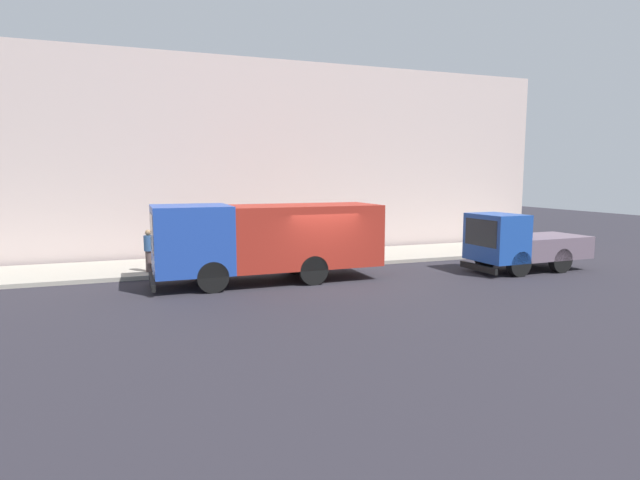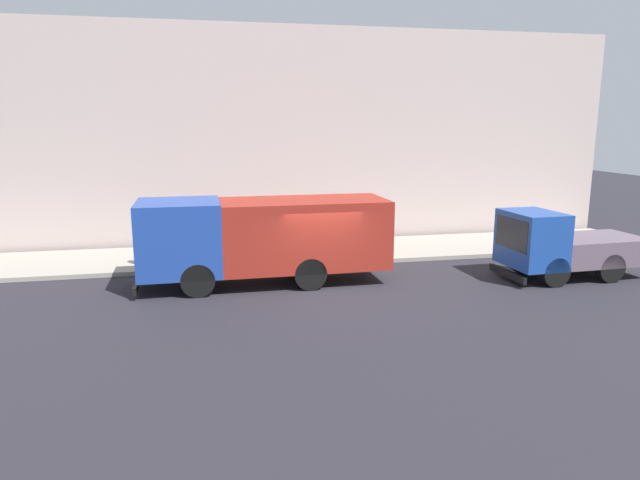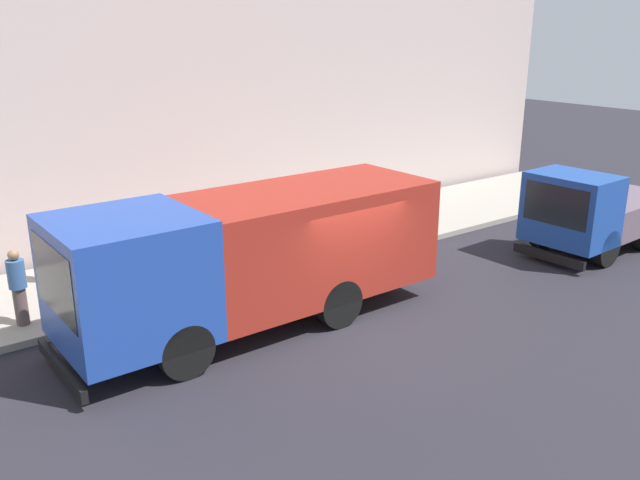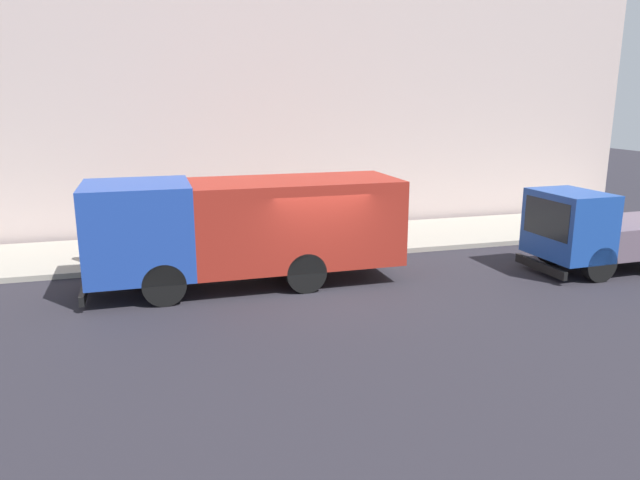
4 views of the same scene
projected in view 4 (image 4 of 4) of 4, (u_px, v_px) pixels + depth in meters
ground at (323, 292)px, 15.19m from camera, size 80.00×80.00×0.00m
sidewalk at (281, 244)px, 19.91m from camera, size 4.14×30.00×0.16m
building_facade at (265, 104)px, 21.25m from camera, size 0.50×30.00×9.28m
large_utility_truck at (245, 225)px, 15.48m from camera, size 2.63×8.21×2.83m
small_flatbed_truck at (603, 232)px, 16.95m from camera, size 2.36×5.08×2.34m
pedestrian_walking at (138, 217)px, 19.16m from camera, size 0.44×0.44×1.77m
pedestrian_standing at (93, 235)px, 17.00m from camera, size 0.42×0.42×1.63m
traffic_cone_orange at (149, 253)px, 16.97m from camera, size 0.50×0.50×0.71m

